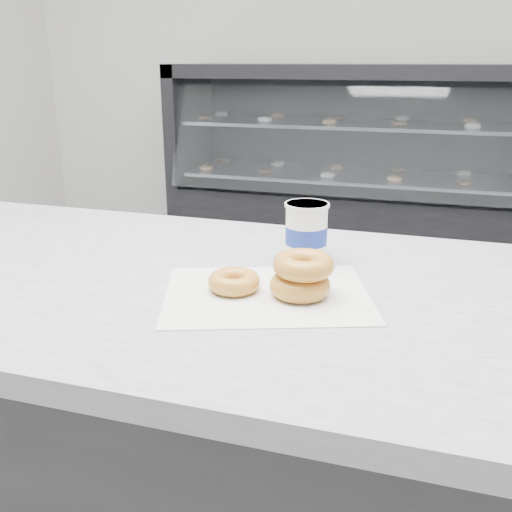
{
  "coord_description": "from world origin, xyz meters",
  "views": [
    {
      "loc": [
        0.4,
        -1.49,
        1.27
      ],
      "look_at": [
        0.13,
        -0.61,
        0.96
      ],
      "focal_mm": 40.0,
      "sensor_mm": 36.0,
      "label": 1
    }
  ],
  "objects": [
    {
      "name": "display_case",
      "position": [
        0.0,
        2.12,
        0.49
      ],
      "size": [
        2.4,
        0.74,
        1.25
      ],
      "color": "black",
      "rests_on": "ground"
    },
    {
      "name": "coffee_cup",
      "position": [
        0.18,
        -0.45,
        0.96
      ],
      "size": [
        0.09,
        0.09,
        0.12
      ],
      "rotation": [
        0.0,
        0.0,
        -0.08
      ],
      "color": "white",
      "rests_on": "counter"
    },
    {
      "name": "counter",
      "position": [
        0.0,
        -0.6,
        0.45
      ],
      "size": [
        3.06,
        0.76,
        0.9
      ],
      "color": "#333335",
      "rests_on": "ground"
    },
    {
      "name": "ground",
      "position": [
        0.0,
        0.0,
        0.0
      ],
      "size": [
        5.0,
        5.0,
        0.0
      ],
      "primitive_type": "plane",
      "color": "gray",
      "rests_on": "ground"
    },
    {
      "name": "donut_stack",
      "position": [
        0.21,
        -0.63,
        0.94
      ],
      "size": [
        0.14,
        0.14,
        0.07
      ],
      "color": "#D08A39",
      "rests_on": "wax_paper"
    },
    {
      "name": "donut_single",
      "position": [
        0.1,
        -0.64,
        0.92
      ],
      "size": [
        0.12,
        0.12,
        0.03
      ],
      "primitive_type": "torus",
      "rotation": [
        0.0,
        0.0,
        0.36
      ],
      "color": "#D08A39",
      "rests_on": "wax_paper"
    },
    {
      "name": "wax_paper",
      "position": [
        0.16,
        -0.64,
        0.9
      ],
      "size": [
        0.41,
        0.36,
        0.0
      ],
      "primitive_type": "cube",
      "rotation": [
        0.0,
        0.0,
        0.34
      ],
      "color": "silver",
      "rests_on": "counter"
    }
  ]
}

